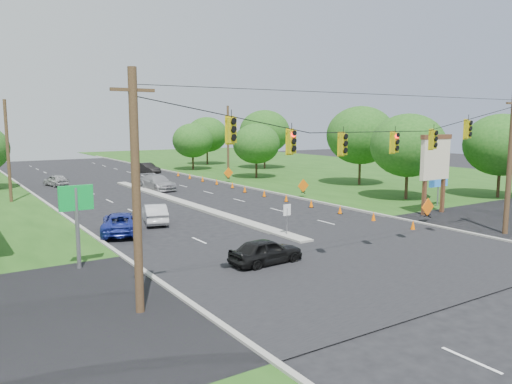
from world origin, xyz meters
TOP-DOWN VIEW (x-y plane):
  - ground at (0.00, 0.00)m, footprint 160.00×160.00m
  - grass_right at (30.00, 20.00)m, footprint 40.00×160.00m
  - cross_street at (0.00, 0.00)m, footprint 160.00×14.00m
  - curb_left at (-10.10, 30.00)m, footprint 0.25×110.00m
  - curb_right at (10.10, 30.00)m, footprint 0.25×110.00m
  - median at (0.00, 21.00)m, footprint 1.00×34.00m
  - median_sign at (0.00, 6.00)m, footprint 0.55×0.06m
  - signal_span at (-0.05, -1.00)m, footprint 25.60×0.32m
  - utility_pole_far_left at (-12.50, 30.00)m, footprint 0.28×0.28m
  - utility_pole_far_right at (12.50, 35.00)m, footprint 0.28×0.28m
  - pylon_sign at (14.31, 6.20)m, footprint 5.90×2.30m
  - cone_0 at (8.09, 3.00)m, footprint 0.32×0.32m
  - cone_1 at (8.09, 6.50)m, footprint 0.32×0.32m
  - cone_2 at (8.09, 10.00)m, footprint 0.32×0.32m
  - cone_3 at (8.09, 13.50)m, footprint 0.32×0.32m
  - cone_4 at (8.09, 17.00)m, footprint 0.32×0.32m
  - cone_5 at (8.09, 20.50)m, footprint 0.32×0.32m
  - cone_6 at (8.09, 24.00)m, footprint 0.32×0.32m
  - cone_7 at (8.69, 27.50)m, footprint 0.32×0.32m
  - cone_8 at (8.69, 31.00)m, footprint 0.32×0.32m
  - cone_9 at (8.69, 34.50)m, footprint 0.32×0.32m
  - cone_10 at (8.69, 38.00)m, footprint 0.32×0.32m
  - cone_11 at (8.69, 41.50)m, footprint 0.32×0.32m
  - work_sign_0 at (10.80, 4.00)m, footprint 1.27×0.58m
  - work_sign_1 at (10.80, 18.00)m, footprint 1.27×0.58m
  - work_sign_2 at (10.80, 32.00)m, footprint 1.27×0.58m
  - tree_7 at (18.00, 12.00)m, footprint 6.72×6.72m
  - tree_8 at (22.00, 22.00)m, footprint 7.56×7.56m
  - tree_9 at (16.00, 34.00)m, footprint 5.88×5.88m
  - tree_10 at (24.00, 44.00)m, footprint 7.56×7.56m
  - tree_11 at (20.00, 55.00)m, footprint 6.72×6.72m
  - tree_12 at (14.00, 48.00)m, footprint 5.88×5.88m
  - tree_13 at (26.00, 8.00)m, footprint 6.72×6.72m
  - black_sedan at (-4.44, 1.78)m, footprint 3.98×1.77m
  - white_sedan at (-5.27, 14.45)m, footprint 2.54×4.43m
  - blue_pickup at (-8.33, 12.44)m, footprint 3.88×5.53m
  - silver_car_far at (1.46, 30.68)m, footprint 2.65×5.61m
  - silver_car_oncoming at (-6.78, 39.72)m, footprint 2.40×4.05m
  - dark_car_receding at (6.26, 46.32)m, footprint 2.48×4.86m

SIDE VIEW (x-z plane):
  - ground at x=0.00m, z-range 0.00..0.00m
  - grass_right at x=30.00m, z-range -0.03..0.03m
  - cross_street at x=0.00m, z-range -0.01..0.01m
  - curb_left at x=-10.10m, z-range -0.08..0.08m
  - curb_right at x=10.10m, z-range -0.08..0.08m
  - median at x=0.00m, z-range -0.09..0.09m
  - cone_0 at x=8.09m, z-range 0.00..0.70m
  - cone_1 at x=8.09m, z-range 0.00..0.70m
  - cone_2 at x=8.09m, z-range 0.00..0.70m
  - cone_3 at x=8.09m, z-range 0.00..0.70m
  - cone_4 at x=8.09m, z-range 0.00..0.70m
  - cone_5 at x=8.09m, z-range 0.00..0.70m
  - cone_6 at x=8.09m, z-range 0.00..0.70m
  - cone_7 at x=8.69m, z-range 0.00..0.70m
  - cone_8 at x=8.69m, z-range 0.00..0.70m
  - cone_9 at x=8.69m, z-range 0.00..0.70m
  - cone_10 at x=8.69m, z-range 0.00..0.70m
  - cone_11 at x=8.69m, z-range 0.00..0.70m
  - silver_car_oncoming at x=-6.78m, z-range 0.00..1.29m
  - black_sedan at x=-4.44m, z-range 0.00..1.33m
  - white_sedan at x=-5.27m, z-range 0.00..1.38m
  - blue_pickup at x=-8.33m, z-range 0.00..1.40m
  - dark_car_receding at x=6.26m, z-range 0.00..1.53m
  - silver_car_far at x=1.46m, z-range 0.00..1.58m
  - work_sign_0 at x=10.80m, z-range 0.41..1.78m
  - work_sign_1 at x=10.80m, z-range 0.41..1.78m
  - work_sign_2 at x=10.80m, z-range 0.41..1.78m
  - median_sign at x=0.00m, z-range 0.44..2.49m
  - pylon_sign at x=14.31m, z-range 0.94..7.06m
  - tree_9 at x=16.00m, z-range 0.91..7.77m
  - tree_12 at x=14.00m, z-range 0.91..7.77m
  - utility_pole_far_left at x=-12.50m, z-range 0.00..9.00m
  - utility_pole_far_right at x=12.50m, z-range 0.00..9.00m
  - tree_7 at x=18.00m, z-range 1.04..8.88m
  - tree_11 at x=20.00m, z-range 1.04..8.88m
  - tree_13 at x=26.00m, z-range 1.04..8.88m
  - signal_span at x=-0.05m, z-range 0.47..9.47m
  - tree_8 at x=22.00m, z-range 1.17..9.99m
  - tree_10 at x=24.00m, z-range 1.17..9.99m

